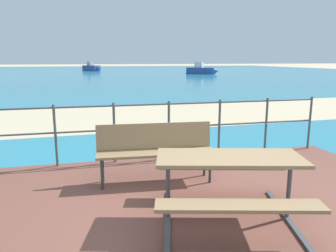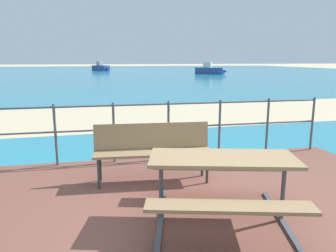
# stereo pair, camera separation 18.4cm
# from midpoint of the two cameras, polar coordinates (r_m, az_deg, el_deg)

# --- Properties ---
(ground_plane) EXTENTS (240.00, 240.00, 0.00)m
(ground_plane) POSITION_cam_midpoint_polar(r_m,az_deg,el_deg) (3.82, 9.49, -17.55)
(ground_plane) COLOR beige
(patio_paving) EXTENTS (6.40, 5.20, 0.06)m
(patio_paving) POSITION_cam_midpoint_polar(r_m,az_deg,el_deg) (3.80, 9.51, -17.15)
(patio_paving) COLOR brown
(patio_paving) RESTS_ON ground
(sea_water) EXTENTS (90.00, 90.00, 0.01)m
(sea_water) POSITION_cam_midpoint_polar(r_m,az_deg,el_deg) (43.15, -10.10, 9.16)
(sea_water) COLOR teal
(sea_water) RESTS_ON ground
(beach_strip) EXTENTS (54.16, 7.19, 0.01)m
(beach_strip) POSITION_cam_midpoint_polar(r_m,az_deg,el_deg) (10.75, -4.80, 1.83)
(beach_strip) COLOR beige
(beach_strip) RESTS_ON ground
(picnic_table) EXTENTS (1.91, 1.78, 0.75)m
(picnic_table) POSITION_cam_midpoint_polar(r_m,az_deg,el_deg) (3.67, 11.06, -8.20)
(picnic_table) COLOR #8C704C
(picnic_table) RESTS_ON patio_paving
(park_bench) EXTENTS (1.75, 0.53, 0.86)m
(park_bench) POSITION_cam_midpoint_polar(r_m,az_deg,el_deg) (4.77, -1.66, -3.58)
(park_bench) COLOR #8C704C
(park_bench) RESTS_ON patio_paving
(railing_fence) EXTENTS (5.94, 0.04, 1.07)m
(railing_fence) POSITION_cam_midpoint_polar(r_m,az_deg,el_deg) (5.82, 0.99, 0.44)
(railing_fence) COLOR #4C5156
(railing_fence) RESTS_ON patio_paving
(boat_near) EXTENTS (3.02, 3.35, 1.50)m
(boat_near) POSITION_cam_midpoint_polar(r_m,az_deg,el_deg) (53.37, -11.69, 10.12)
(boat_near) COLOR #2D478C
(boat_near) RESTS_ON sea_water
(boat_mid) EXTENTS (3.91, 2.99, 1.50)m
(boat_mid) POSITION_cam_midpoint_polar(r_m,az_deg,el_deg) (41.44, 7.65, 9.84)
(boat_mid) COLOR #2D478C
(boat_mid) RESTS_ON sea_water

